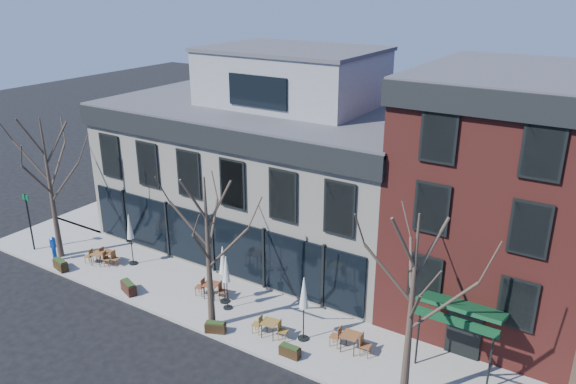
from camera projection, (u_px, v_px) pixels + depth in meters
The scene contains 23 objects.
ground at pixel (216, 275), 29.70m from camera, with size 120.00×120.00×0.00m, color black.
sidewalk_front at pixel (240, 310), 26.34m from camera, with size 33.50×4.70×0.15m, color gray.
sidewalk_side at pixel (147, 197), 40.06m from camera, with size 4.50×12.00×0.15m, color gray.
corner_building at pixel (270, 165), 31.99m from camera, with size 18.39×10.39×11.10m.
red_brick_building at pixel (507, 194), 25.10m from camera, with size 8.20×11.78×11.18m.
tree_corner at pixel (50, 187), 29.93m from camera, with size 3.93×3.98×7.92m.
tree_mid at pixel (208, 253), 23.76m from camera, with size 3.50×3.55×7.04m.
tree_right at pixel (411, 311), 19.16m from camera, with size 3.72×3.77×7.48m.
sign_pole at pixel (29, 218), 31.48m from camera, with size 0.50×0.10×3.40m.
call_box at pixel (54, 248), 30.62m from camera, with size 0.29×0.29×1.46m.
cafe_set_0 at pixel (98, 257), 30.31m from camera, with size 1.62×0.80×0.83m.
cafe_set_1 at pixel (108, 256), 30.43m from camera, with size 1.60×0.68×0.83m.
cafe_set_3 at pixel (211, 289), 27.15m from camera, with size 1.76×0.82×0.90m.
cafe_set_4 at pixel (270, 327), 24.16m from camera, with size 1.72×0.77×0.89m.
cafe_set_5 at pixel (350, 340), 23.20m from camera, with size 1.84×0.77×0.96m.
umbrella_0 at pixel (130, 229), 29.80m from camera, with size 0.46×0.46×2.90m.
umbrella_2 at pixel (223, 263), 26.18m from camera, with size 0.47×0.47×2.94m.
umbrella_3 at pixel (226, 272), 25.72m from camera, with size 0.43×0.43×2.71m.
umbrella_4 at pixel (304, 296), 23.38m from camera, with size 0.48×0.48×2.99m.
planter_0 at pixel (61, 265), 29.83m from camera, with size 1.07×0.61×0.57m.
planter_1 at pixel (129, 287), 27.61m from camera, with size 1.13×0.75×0.59m.
planter_2 at pixel (215, 327), 24.51m from camera, with size 0.97×0.69×0.50m.
planter_3 at pixel (290, 351), 22.93m from camera, with size 0.89×0.37×0.50m.
Camera 1 is at (17.32, -20.07, 14.59)m, focal length 35.00 mm.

